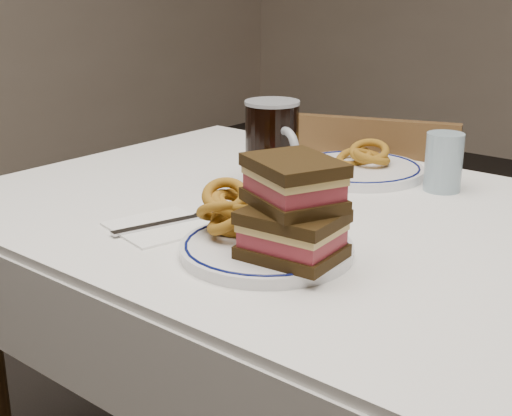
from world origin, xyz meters
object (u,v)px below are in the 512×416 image
Objects in this scene: chair_far at (372,261)px; beer_mug at (273,145)px; reuben_sandwich at (293,209)px; main_plate at (267,248)px; far_plate at (358,170)px.

beer_mug is (0.03, -0.45, 0.38)m from chair_far.
reuben_sandwich is 0.37m from beer_mug.
chair_far is 5.17× the size of reuben_sandwich.
main_plate is at bearing 169.93° from reuben_sandwich.
beer_mug reaches higher than chair_far.
reuben_sandwich reaches higher than main_plate.
main_plate is at bearing -74.16° from far_plate.
main_plate is 0.33m from beer_mug.
far_plate is at bearing -68.64° from chair_far.
beer_mug is at bearing -85.83° from chair_far.
reuben_sandwich is 0.96× the size of beer_mug.
chair_far is 3.30× the size of main_plate.
beer_mug reaches higher than far_plate.
main_plate and far_plate have the same top height.
reuben_sandwich is at bearing -10.07° from main_plate.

